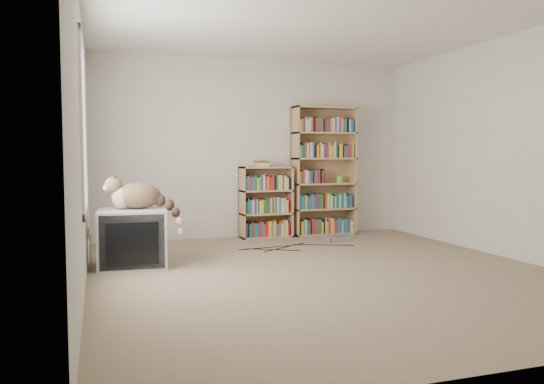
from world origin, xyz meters
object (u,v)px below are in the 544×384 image
object	(u,v)px
crt_tv	(133,238)
bookcase_tall	(324,174)
cat	(143,199)
dvd_player	(337,238)
bookcase_short	(266,204)

from	to	relation	value
crt_tv	bookcase_tall	size ratio (longest dim) A/B	0.39
cat	dvd_player	world-z (taller)	cat
bookcase_tall	bookcase_short	xyz separation A→B (m)	(-0.89, -0.00, -0.41)
bookcase_short	dvd_player	world-z (taller)	bookcase_short
bookcase_tall	dvd_player	size ratio (longest dim) A/B	5.67
bookcase_short	bookcase_tall	bearing A→B (deg)	0.12
cat	bookcase_short	distance (m)	2.29
cat	bookcase_short	xyz separation A→B (m)	(1.79, 1.41, -0.23)
crt_tv	dvd_player	distance (m)	2.83
bookcase_tall	bookcase_short	size ratio (longest dim) A/B	1.85
bookcase_short	dvd_player	size ratio (longest dim) A/B	3.06
cat	bookcase_tall	bearing A→B (deg)	17.77
bookcase_tall	dvd_player	distance (m)	1.07
cat	dvd_player	bearing A→B (deg)	6.33
bookcase_short	cat	bearing A→B (deg)	-141.88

